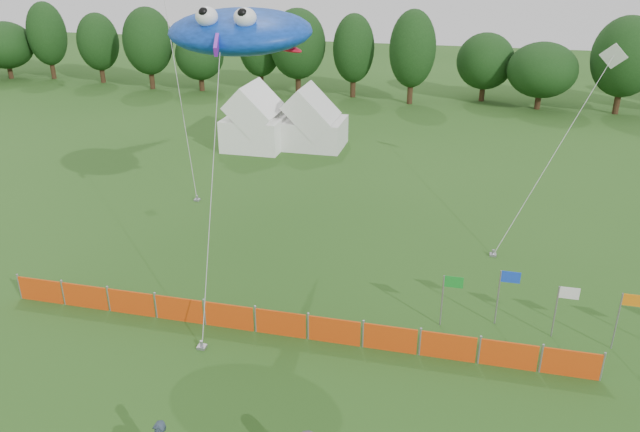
% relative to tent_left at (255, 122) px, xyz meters
% --- Properties ---
extents(treeline, '(104.57, 8.78, 8.36)m').
position_rel_tent_left_xyz_m(treeline, '(11.65, 16.69, 2.37)').
color(treeline, '#382314').
rests_on(treeline, ground).
extents(tent_left, '(4.08, 4.08, 3.60)m').
position_rel_tent_left_xyz_m(tent_left, '(0.00, 0.00, 0.00)').
color(tent_left, white).
rests_on(tent_left, ground).
extents(tent_right, '(4.59, 3.67, 3.24)m').
position_rel_tent_left_xyz_m(tent_right, '(3.74, 1.14, -0.18)').
color(tent_right, white).
rests_on(tent_right, ground).
extents(barrier_fence, '(21.90, 0.06, 1.00)m').
position_rel_tent_left_xyz_m(barrier_fence, '(8.41, -21.63, -1.32)').
color(barrier_fence, '#D03F0B').
rests_on(barrier_fence, ground).
extents(flag_row, '(10.73, 0.71, 2.27)m').
position_rel_tent_left_xyz_m(flag_row, '(19.19, -19.34, -0.35)').
color(flag_row, gray).
rests_on(flag_row, ground).
extents(stingray_kite, '(6.47, 13.38, 11.23)m').
position_rel_tent_left_xyz_m(stingray_kite, '(5.82, -17.04, 8.36)').
color(stingray_kite, blue).
rests_on(stingray_kite, ground).
extents(small_kite_white, '(5.62, 6.75, 8.85)m').
position_rel_tent_left_xyz_m(small_kite_white, '(19.61, -8.50, 4.25)').
color(small_kite_white, silver).
rests_on(small_kite_white, ground).
extents(small_kite_dark, '(6.32, 9.12, 14.49)m').
position_rel_tent_left_xyz_m(small_kite_dark, '(-3.44, -4.85, 6.74)').
color(small_kite_dark, black).
rests_on(small_kite_dark, ground).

